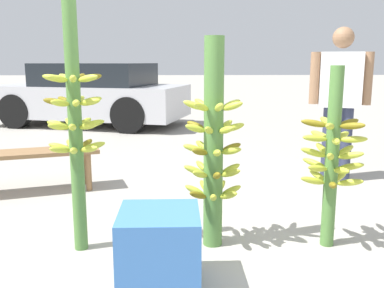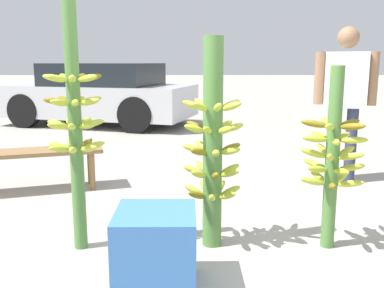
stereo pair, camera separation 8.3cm
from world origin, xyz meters
TOP-DOWN VIEW (x-y plane):
  - ground_plane at (0.00, 0.00)m, footprint 80.00×80.00m
  - banana_stalk_left at (-0.92, 0.41)m, footprint 0.40×0.41m
  - banana_stalk_center at (0.03, 0.45)m, footprint 0.44×0.44m
  - banana_stalk_right at (0.87, 0.41)m, footprint 0.46×0.46m
  - vendor_person at (1.55, 2.10)m, footprint 0.65×0.31m
  - market_bench at (-1.69, 1.79)m, footprint 1.36×0.73m
  - parked_car at (-2.02, 6.56)m, footprint 4.28×2.83m
  - produce_crate at (-0.33, -0.15)m, footprint 0.47×0.47m

SIDE VIEW (x-z plane):
  - ground_plane at x=0.00m, z-range 0.00..0.00m
  - produce_crate at x=-0.33m, z-range 0.00..0.47m
  - market_bench at x=-1.69m, z-range 0.15..0.58m
  - parked_car at x=-2.02m, z-range -0.01..1.28m
  - banana_stalk_right at x=0.87m, z-range 0.02..1.32m
  - banana_stalk_center at x=0.03m, z-range -0.01..1.48m
  - banana_stalk_left at x=-0.92m, z-range 0.04..1.77m
  - vendor_person at x=1.55m, z-range 0.16..1.85m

